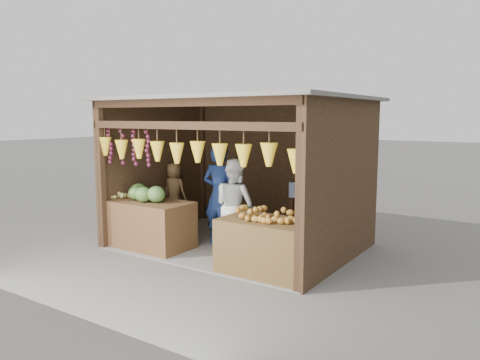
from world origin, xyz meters
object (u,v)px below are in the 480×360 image
object	(u,v)px
counter_left	(150,224)
counter_right	(269,247)
vendor_seated	(175,191)
woman_standing	(235,206)
man_standing	(220,195)

from	to	relation	value
counter_left	counter_right	xyz separation A→B (m)	(2.49, -0.06, -0.01)
vendor_seated	counter_left	bearing A→B (deg)	110.74
counter_left	woman_standing	size ratio (longest dim) A/B	0.92
man_standing	vendor_seated	bearing A→B (deg)	-16.72
man_standing	woman_standing	bearing A→B (deg)	149.44
man_standing	vendor_seated	distance (m)	1.32
counter_left	vendor_seated	xyz separation A→B (m)	(-0.36, 1.07, 0.43)
counter_right	man_standing	distance (m)	1.87
counter_right	vendor_seated	distance (m)	3.10
woman_standing	man_standing	bearing A→B (deg)	-7.67
counter_left	vendor_seated	size ratio (longest dim) A/B	1.30
man_standing	vendor_seated	xyz separation A→B (m)	(-1.30, 0.23, -0.07)
vendor_seated	counter_right	bearing A→B (deg)	160.42
counter_left	counter_right	world-z (taller)	counter_left
counter_left	man_standing	xyz separation A→B (m)	(0.93, 0.83, 0.50)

